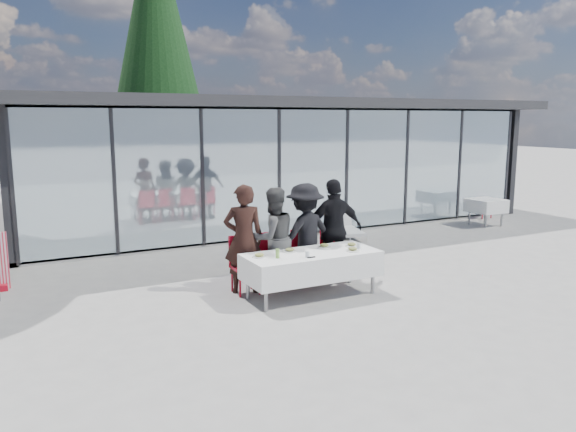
% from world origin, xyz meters
% --- Properties ---
extents(ground, '(90.00, 90.00, 0.00)m').
position_xyz_m(ground, '(0.00, 0.00, 0.00)').
color(ground, gray).
rests_on(ground, ground).
extents(pavilion, '(14.80, 8.80, 3.44)m').
position_xyz_m(pavilion, '(2.00, 8.16, 2.15)').
color(pavilion, gray).
rests_on(pavilion, ground).
extents(treeline, '(62.50, 2.00, 4.40)m').
position_xyz_m(treeline, '(-2.00, 28.00, 2.20)').
color(treeline, '#153310').
rests_on(treeline, ground).
extents(dining_table, '(2.26, 0.96, 0.75)m').
position_xyz_m(dining_table, '(-0.50, -0.28, 0.54)').
color(dining_table, white).
rests_on(dining_table, ground).
extents(diner_a, '(0.85, 0.85, 1.86)m').
position_xyz_m(diner_a, '(-1.41, 0.45, 0.93)').
color(diner_a, black).
rests_on(diner_a, ground).
extents(diner_chair_a, '(0.44, 0.44, 0.97)m').
position_xyz_m(diner_chair_a, '(-1.41, 0.47, 0.54)').
color(diner_chair_a, '#B50C1D').
rests_on(diner_chair_a, ground).
extents(diner_b, '(0.91, 0.91, 1.78)m').
position_xyz_m(diner_b, '(-0.86, 0.45, 0.89)').
color(diner_b, '#484848').
rests_on(diner_b, ground).
extents(diner_chair_b, '(0.44, 0.44, 0.97)m').
position_xyz_m(diner_chair_b, '(-0.86, 0.47, 0.54)').
color(diner_chair_b, '#B50C1D').
rests_on(diner_chair_b, ground).
extents(diner_c, '(1.40, 1.40, 1.81)m').
position_xyz_m(diner_c, '(-0.22, 0.45, 0.91)').
color(diner_c, black).
rests_on(diner_c, ground).
extents(diner_chair_c, '(0.44, 0.44, 0.97)m').
position_xyz_m(diner_chair_c, '(-0.22, 0.47, 0.54)').
color(diner_chair_c, '#B50C1D').
rests_on(diner_chair_c, ground).
extents(diner_d, '(1.23, 1.23, 1.86)m').
position_xyz_m(diner_d, '(0.39, 0.45, 0.93)').
color(diner_d, black).
rests_on(diner_d, ground).
extents(diner_chair_d, '(0.44, 0.44, 0.97)m').
position_xyz_m(diner_chair_d, '(0.39, 0.47, 0.54)').
color(diner_chair_d, '#B50C1D').
rests_on(diner_chair_d, ground).
extents(plate_a, '(0.24, 0.24, 0.07)m').
position_xyz_m(plate_a, '(-1.40, -0.17, 0.78)').
color(plate_a, white).
rests_on(plate_a, dining_table).
extents(plate_b, '(0.24, 0.24, 0.07)m').
position_xyz_m(plate_b, '(-0.80, -0.07, 0.78)').
color(plate_b, white).
rests_on(plate_b, dining_table).
extents(plate_c, '(0.24, 0.24, 0.07)m').
position_xyz_m(plate_c, '(-0.12, -0.05, 0.78)').
color(plate_c, white).
rests_on(plate_c, dining_table).
extents(plate_d, '(0.24, 0.24, 0.07)m').
position_xyz_m(plate_d, '(0.34, -0.20, 0.78)').
color(plate_d, white).
rests_on(plate_d, dining_table).
extents(plate_extra, '(0.24, 0.24, 0.07)m').
position_xyz_m(plate_extra, '(0.16, -0.50, 0.78)').
color(plate_extra, white).
rests_on(plate_extra, dining_table).
extents(juice_bottle, '(0.06, 0.06, 0.15)m').
position_xyz_m(juice_bottle, '(-1.17, -0.36, 0.83)').
color(juice_bottle, '#7FB54B').
rests_on(juice_bottle, dining_table).
extents(drinking_glasses, '(1.13, 0.19, 0.10)m').
position_xyz_m(drinking_glasses, '(-0.19, -0.47, 0.80)').
color(drinking_glasses, silver).
rests_on(drinking_glasses, dining_table).
extents(folded_eyeglasses, '(0.14, 0.03, 0.01)m').
position_xyz_m(folded_eyeglasses, '(-0.68, -0.58, 0.76)').
color(folded_eyeglasses, black).
rests_on(folded_eyeglasses, dining_table).
extents(spare_table_right, '(0.86, 0.86, 0.74)m').
position_xyz_m(spare_table_right, '(6.93, 2.99, 0.55)').
color(spare_table_right, white).
rests_on(spare_table_right, ground).
extents(spare_chair_a, '(0.58, 0.58, 0.97)m').
position_xyz_m(spare_chair_a, '(7.75, 4.01, 0.54)').
color(spare_chair_a, '#B50C1D').
rests_on(spare_chair_a, ground).
extents(spare_chair_b, '(0.45, 0.45, 0.97)m').
position_xyz_m(spare_chair_b, '(4.00, 4.20, 0.54)').
color(spare_chair_b, '#B50C1D').
rests_on(spare_chair_b, ground).
extents(lounger, '(0.91, 1.44, 0.72)m').
position_xyz_m(lounger, '(2.64, 3.56, 0.26)').
color(lounger, silver).
rests_on(lounger, ground).
extents(conifer_tree, '(4.00, 4.00, 10.50)m').
position_xyz_m(conifer_tree, '(0.50, 13.00, 5.99)').
color(conifer_tree, '#382316').
rests_on(conifer_tree, ground).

